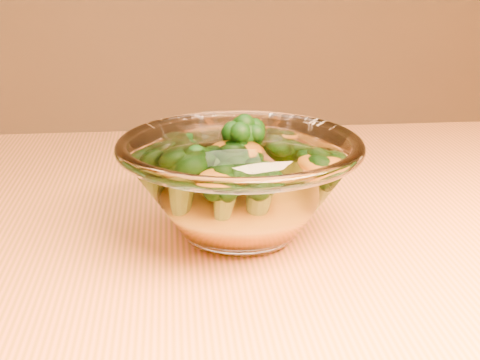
# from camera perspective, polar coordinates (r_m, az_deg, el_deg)

# --- Properties ---
(glass_bowl) EXTENTS (0.20, 0.20, 0.09)m
(glass_bowl) POSITION_cam_1_polar(r_m,az_deg,el_deg) (0.54, -0.00, -0.43)
(glass_bowl) COLOR white
(glass_bowl) RESTS_ON table
(cheese_sauce) EXTENTS (0.11, 0.11, 0.03)m
(cheese_sauce) POSITION_cam_1_polar(r_m,az_deg,el_deg) (0.55, 0.00, -2.24)
(cheese_sauce) COLOR orange
(cheese_sauce) RESTS_ON glass_bowl
(broccoli_heap) EXTENTS (0.14, 0.11, 0.07)m
(broccoli_heap) POSITION_cam_1_polar(r_m,az_deg,el_deg) (0.55, -0.62, 0.95)
(broccoli_heap) COLOR black
(broccoli_heap) RESTS_ON cheese_sauce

